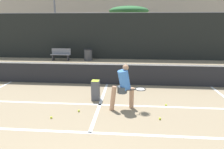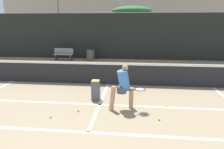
{
  "view_description": "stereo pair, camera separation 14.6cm",
  "coord_description": "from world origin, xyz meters",
  "px_view_note": "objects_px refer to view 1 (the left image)",
  "views": [
    {
      "loc": [
        0.93,
        -1.16,
        2.68
      ],
      "look_at": [
        0.38,
        5.43,
        0.95
      ],
      "focal_mm": 32.0,
      "sensor_mm": 36.0,
      "label": 1
    },
    {
      "loc": [
        1.07,
        -1.15,
        2.68
      ],
      "look_at": [
        0.38,
        5.43,
        0.95
      ],
      "focal_mm": 32.0,
      "sensor_mm": 36.0,
      "label": 2
    }
  ],
  "objects_px": {
    "parked_car": "(65,47)",
    "trash_bin": "(88,55)",
    "player_practicing": "(124,86)",
    "courtside_bench": "(61,54)",
    "ball_hopper": "(96,90)"
  },
  "relations": [
    {
      "from": "player_practicing",
      "to": "parked_car",
      "type": "height_order",
      "value": "player_practicing"
    },
    {
      "from": "player_practicing",
      "to": "parked_car",
      "type": "relative_size",
      "value": 0.35
    },
    {
      "from": "courtside_bench",
      "to": "trash_bin",
      "type": "xyz_separation_m",
      "value": [
        1.97,
        0.19,
        -0.05
      ]
    },
    {
      "from": "player_practicing",
      "to": "trash_bin",
      "type": "relative_size",
      "value": 1.77
    },
    {
      "from": "trash_bin",
      "to": "parked_car",
      "type": "xyz_separation_m",
      "value": [
        -2.84,
        3.4,
        0.16
      ]
    },
    {
      "from": "courtside_bench",
      "to": "trash_bin",
      "type": "distance_m",
      "value": 1.98
    },
    {
      "from": "parked_car",
      "to": "trash_bin",
      "type": "bearing_deg",
      "value": -50.21
    },
    {
      "from": "player_practicing",
      "to": "parked_car",
      "type": "bearing_deg",
      "value": 95.45
    },
    {
      "from": "parked_car",
      "to": "ball_hopper",
      "type": "bearing_deg",
      "value": -67.13
    },
    {
      "from": "trash_bin",
      "to": "courtside_bench",
      "type": "bearing_deg",
      "value": -174.35
    },
    {
      "from": "player_practicing",
      "to": "ball_hopper",
      "type": "relative_size",
      "value": 2.04
    },
    {
      "from": "ball_hopper",
      "to": "parked_car",
      "type": "xyz_separation_m",
      "value": [
        -4.62,
        10.94,
        0.2
      ]
    },
    {
      "from": "player_practicing",
      "to": "trash_bin",
      "type": "height_order",
      "value": "player_practicing"
    },
    {
      "from": "ball_hopper",
      "to": "courtside_bench",
      "type": "bearing_deg",
      "value": 117.03
    },
    {
      "from": "courtside_bench",
      "to": "trash_bin",
      "type": "height_order",
      "value": "courtside_bench"
    }
  ]
}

